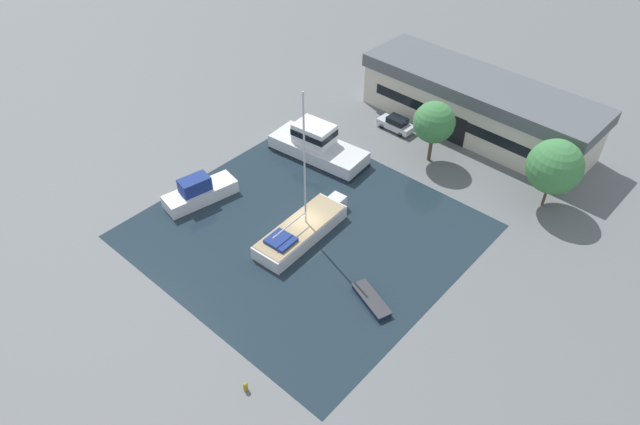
# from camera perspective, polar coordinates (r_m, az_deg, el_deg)

# --- Properties ---
(ground_plane) EXTENTS (440.00, 440.00, 0.00)m
(ground_plane) POSITION_cam_1_polar(r_m,az_deg,el_deg) (52.29, -1.43, -1.88)
(ground_plane) COLOR slate
(water_canal) EXTENTS (27.18, 26.16, 0.01)m
(water_canal) POSITION_cam_1_polar(r_m,az_deg,el_deg) (52.29, -1.43, -1.88)
(water_canal) COLOR #1E2D38
(water_canal) RESTS_ON ground
(warehouse_building) EXTENTS (27.27, 8.83, 6.20)m
(warehouse_building) POSITION_cam_1_polar(r_m,az_deg,el_deg) (66.72, 15.43, 10.31)
(warehouse_building) COLOR beige
(warehouse_building) RESTS_ON ground
(quay_tree_near_building) EXTENTS (4.30, 4.30, 6.78)m
(quay_tree_near_building) POSITION_cam_1_polar(r_m,az_deg,el_deg) (59.65, 11.35, 8.83)
(quay_tree_near_building) COLOR brown
(quay_tree_near_building) RESTS_ON ground
(quay_tree_by_water) EXTENTS (5.15, 5.15, 7.13)m
(quay_tree_by_water) POSITION_cam_1_polar(r_m,az_deg,el_deg) (56.55, 22.41, 4.25)
(quay_tree_by_water) COLOR brown
(quay_tree_by_water) RESTS_ON ground
(parked_car) EXTENTS (4.25, 1.80, 1.65)m
(parked_car) POSITION_cam_1_polar(r_m,az_deg,el_deg) (66.03, 7.61, 8.79)
(parked_car) COLOR silver
(parked_car) RESTS_ON ground
(sailboat_moored) EXTENTS (3.68, 10.91, 14.44)m
(sailboat_moored) POSITION_cam_1_polar(r_m,az_deg,el_deg) (51.31, -1.81, -1.72)
(sailboat_moored) COLOR silver
(sailboat_moored) RESTS_ON water_canal
(motor_cruiser) EXTENTS (11.04, 4.98, 3.75)m
(motor_cruiser) POSITION_cam_1_polar(r_m,az_deg,el_deg) (60.85, -0.30, 6.72)
(motor_cruiser) COLOR silver
(motor_cruiser) RESTS_ON water_canal
(small_dinghy) EXTENTS (4.35, 2.67, 0.48)m
(small_dinghy) POSITION_cam_1_polar(r_m,az_deg,el_deg) (46.43, 5.16, -8.70)
(small_dinghy) COLOR #19234C
(small_dinghy) RESTS_ON water_canal
(cabin_boat) EXTENTS (3.76, 7.49, 2.73)m
(cabin_boat) POSITION_cam_1_polar(r_m,az_deg,el_deg) (56.29, -11.98, 2.02)
(cabin_boat) COLOR white
(cabin_boat) RESTS_ON water_canal
(mooring_bollard) EXTENTS (0.35, 0.35, 0.76)m
(mooring_bollard) POSITION_cam_1_polar(r_m,az_deg,el_deg) (41.72, -7.47, -16.86)
(mooring_bollard) COLOR olive
(mooring_bollard) RESTS_ON ground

